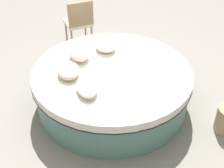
# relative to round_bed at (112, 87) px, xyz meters

# --- Properties ---
(ground_plane) EXTENTS (16.00, 16.00, 0.00)m
(ground_plane) POSITION_rel_round_bed_xyz_m (0.00, 0.00, -0.33)
(ground_plane) COLOR gray
(round_bed) EXTENTS (2.47, 2.47, 0.65)m
(round_bed) POSITION_rel_round_bed_xyz_m (0.00, 0.00, 0.00)
(round_bed) COLOR #4C726B
(round_bed) RESTS_ON ground_plane
(throw_pillow_0) EXTENTS (0.44, 0.34, 0.19)m
(throw_pillow_0) POSITION_rel_round_bed_xyz_m (0.64, -0.04, 0.41)
(throw_pillow_0) COLOR white
(throw_pillow_0) RESTS_ON round_bed
(throw_pillow_1) EXTENTS (0.50, 0.32, 0.21)m
(throw_pillow_1) POSITION_rel_round_bed_xyz_m (0.48, 0.43, 0.42)
(throw_pillow_1) COLOR silver
(throw_pillow_1) RESTS_ON round_bed
(throw_pillow_2) EXTENTS (0.46, 0.33, 0.16)m
(throw_pillow_2) POSITION_rel_round_bed_xyz_m (0.03, 0.66, 0.40)
(throw_pillow_2) COLOR beige
(throw_pillow_2) RESTS_ON round_bed
(throw_pillow_3) EXTENTS (0.50, 0.29, 0.15)m
(throw_pillow_3) POSITION_rel_round_bed_xyz_m (-0.42, 0.46, 0.39)
(throw_pillow_3) COLOR silver
(throw_pillow_3) RESTS_ON round_bed
(patio_chair) EXTENTS (0.58, 0.60, 0.98)m
(patio_chair) POSITION_rel_round_bed_xyz_m (2.10, 0.19, 0.23)
(patio_chair) COLOR #997A56
(patio_chair) RESTS_ON ground_plane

